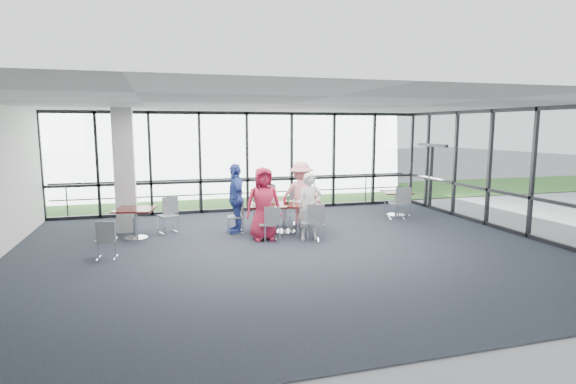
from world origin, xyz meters
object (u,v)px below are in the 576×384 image
object	(u,v)px
diner_near_right	(310,206)
chair_spare_r	(397,203)
chair_main_end	(236,217)
diner_far_right	(301,194)
chair_main_fl	(265,208)
chair_spare_la	(106,240)
structural_column	(125,170)
chair_main_nr	(311,223)
diner_near_left	(263,204)
chair_main_fr	(301,207)
diner_end	(236,198)
chair_main_nl	(268,224)
side_table_right	(397,195)
diner_far_left	(266,198)
main_table	(285,209)
chair_spare_lb	(168,216)

from	to	relation	value
diner_near_right	chair_spare_r	bearing A→B (deg)	33.39
diner_near_right	chair_main_end	size ratio (longest dim) A/B	1.94
diner_far_right	chair_main_fl	xyz separation A→B (m)	(-0.95, 0.31, -0.39)
chair_spare_la	structural_column	bearing A→B (deg)	90.38
structural_column	diner_far_right	world-z (taller)	structural_column
diner_near_right	chair_main_nr	distance (m)	0.40
diner_near_left	chair_spare_la	size ratio (longest dim) A/B	2.21
structural_column	chair_main_end	world-z (taller)	structural_column
diner_near_left	chair_main_nr	world-z (taller)	diner_near_left
chair_main_fr	diner_end	bearing A→B (deg)	31.07
diner_far_right	diner_end	bearing A→B (deg)	34.23
structural_column	chair_main_nl	world-z (taller)	structural_column
chair_main_nl	chair_spare_r	distance (m)	4.51
side_table_right	chair_main_end	bearing A→B (deg)	-170.03
diner_far_left	diner_far_right	distance (m)	0.98
diner_far_left	chair_main_end	bearing A→B (deg)	29.95
main_table	structural_column	bearing A→B (deg)	174.01
chair_main_nl	chair_spare_lb	xyz separation A→B (m)	(-2.29, 1.51, 0.03)
main_table	chair_main_fr	size ratio (longest dim) A/B	1.98
diner_near_right	diner_far_right	bearing A→B (deg)	88.90
chair_spare_r	diner_far_right	bearing A→B (deg)	-157.88
chair_main_end	diner_far_left	bearing A→B (deg)	127.34
side_table_right	chair_spare_la	size ratio (longest dim) A/B	1.25
chair_main_fl	structural_column	bearing A→B (deg)	6.74
diner_end	chair_main_nl	bearing A→B (deg)	28.36
main_table	chair_spare_r	size ratio (longest dim) A/B	2.02
diner_near_right	chair_main_nl	bearing A→B (deg)	-176.60
main_table	chair_spare_lb	world-z (taller)	chair_spare_lb
chair_main_nl	chair_main_end	bearing A→B (deg)	138.66
chair_main_nr	chair_spare_r	size ratio (longest dim) A/B	0.93
side_table_right	chair_spare_lb	xyz separation A→B (m)	(-6.83, -0.47, -0.18)
diner_far_left	chair_main_fl	bearing A→B (deg)	-78.77
side_table_right	chair_main_nl	distance (m)	4.96
chair_main_fl	diner_far_left	bearing A→B (deg)	114.88
chair_main_nl	chair_main_end	distance (m)	1.24
main_table	side_table_right	size ratio (longest dim) A/B	1.93
chair_main_fr	chair_main_end	world-z (taller)	chair_main_fr
diner_far_left	chair_main_nr	bearing A→B (deg)	107.99
diner_far_right	chair_spare_r	size ratio (longest dim) A/B	1.86
diner_far_left	diner_end	xyz separation A→B (m)	(-0.92, -0.56, 0.12)
chair_main_fr	chair_main_fl	bearing A→B (deg)	8.86
structural_column	diner_near_right	world-z (taller)	structural_column
chair_main_fr	chair_main_nl	bearing A→B (deg)	66.82
main_table	chair_spare_lb	xyz separation A→B (m)	(-2.92, 0.74, -0.16)
chair_main_nl	chair_main_end	size ratio (longest dim) A/B	1.00
main_table	chair_main_fr	xyz separation A→B (m)	(0.70, 0.78, -0.12)
chair_main_nl	chair_main_fr	world-z (taller)	chair_main_fr
diner_near_left	chair_spare_lb	distance (m)	2.63
diner_near_left	chair_spare_r	size ratio (longest dim) A/B	1.85
diner_far_left	diner_end	world-z (taller)	diner_end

